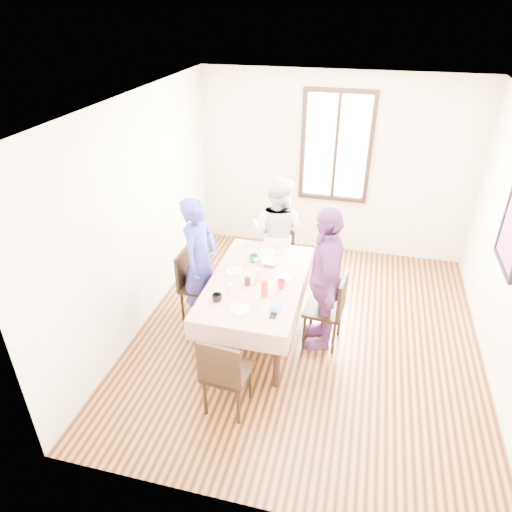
# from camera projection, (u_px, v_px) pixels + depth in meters

# --- Properties ---
(ground) EXTENTS (4.50, 4.50, 0.00)m
(ground) POSITION_uv_depth(u_px,v_px,m) (306.00, 334.00, 5.57)
(ground) COLOR black
(ground) RESTS_ON ground
(back_wall) EXTENTS (4.00, 0.00, 4.00)m
(back_wall) POSITION_uv_depth(u_px,v_px,m) (335.00, 167.00, 6.79)
(back_wall) COLOR beige
(back_wall) RESTS_ON ground
(window_frame) EXTENTS (1.02, 0.06, 1.62)m
(window_frame) POSITION_uv_depth(u_px,v_px,m) (336.00, 147.00, 6.63)
(window_frame) COLOR black
(window_frame) RESTS_ON back_wall
(window_pane) EXTENTS (0.90, 0.02, 1.50)m
(window_pane) POSITION_uv_depth(u_px,v_px,m) (336.00, 147.00, 6.64)
(window_pane) COLOR white
(window_pane) RESTS_ON back_wall
(dining_table) EXTENTS (0.92, 1.69, 0.75)m
(dining_table) POSITION_uv_depth(u_px,v_px,m) (257.00, 308.00, 5.40)
(dining_table) COLOR black
(dining_table) RESTS_ON ground
(tablecloth) EXTENTS (1.04, 1.81, 0.01)m
(tablecloth) POSITION_uv_depth(u_px,v_px,m) (257.00, 280.00, 5.21)
(tablecloth) COLOR #5E1208
(tablecloth) RESTS_ON dining_table
(chair_left) EXTENTS (0.43, 0.43, 0.91)m
(chair_left) POSITION_uv_depth(u_px,v_px,m) (199.00, 286.00, 5.66)
(chair_left) COLOR black
(chair_left) RESTS_ON ground
(chair_right) EXTENTS (0.46, 0.46, 0.91)m
(chair_right) POSITION_uv_depth(u_px,v_px,m) (324.00, 309.00, 5.24)
(chair_right) COLOR black
(chair_right) RESTS_ON ground
(chair_far) EXTENTS (0.45, 0.45, 0.91)m
(chair_far) POSITION_uv_depth(u_px,v_px,m) (277.00, 254.00, 6.34)
(chair_far) COLOR black
(chair_far) RESTS_ON ground
(chair_near) EXTENTS (0.46, 0.46, 0.91)m
(chair_near) POSITION_uv_depth(u_px,v_px,m) (228.00, 371.00, 4.38)
(chair_near) COLOR black
(chair_near) RESTS_ON ground
(person_left) EXTENTS (0.46, 0.63, 1.61)m
(person_left) POSITION_uv_depth(u_px,v_px,m) (199.00, 261.00, 5.48)
(person_left) COLOR #313190
(person_left) RESTS_ON ground
(person_far) EXTENTS (0.88, 0.76, 1.57)m
(person_far) POSITION_uv_depth(u_px,v_px,m) (278.00, 234.00, 6.16)
(person_far) COLOR silver
(person_far) RESTS_ON ground
(person_right) EXTENTS (0.61, 1.07, 1.72)m
(person_right) POSITION_uv_depth(u_px,v_px,m) (324.00, 279.00, 5.05)
(person_right) COLOR #6B3471
(person_right) RESTS_ON ground
(mug_black) EXTENTS (0.14, 0.14, 0.09)m
(mug_black) POSITION_uv_depth(u_px,v_px,m) (217.00, 298.00, 4.83)
(mug_black) COLOR black
(mug_black) RESTS_ON tablecloth
(mug_flag) EXTENTS (0.11, 0.11, 0.09)m
(mug_flag) POSITION_uv_depth(u_px,v_px,m) (281.00, 284.00, 5.05)
(mug_flag) COLOR red
(mug_flag) RESTS_ON tablecloth
(mug_green) EXTENTS (0.15, 0.15, 0.09)m
(mug_green) POSITION_uv_depth(u_px,v_px,m) (254.00, 258.00, 5.54)
(mug_green) COLOR #0C7226
(mug_green) RESTS_ON tablecloth
(serving_bowl) EXTENTS (0.27, 0.27, 0.06)m
(serving_bowl) POSITION_uv_depth(u_px,v_px,m) (270.00, 262.00, 5.50)
(serving_bowl) COLOR white
(serving_bowl) RESTS_ON tablecloth
(juice_carton) EXTENTS (0.06, 0.06, 0.19)m
(juice_carton) POSITION_uv_depth(u_px,v_px,m) (264.00, 288.00, 4.89)
(juice_carton) COLOR red
(juice_carton) RESTS_ON tablecloth
(butter_tub) EXTENTS (0.11, 0.11, 0.05)m
(butter_tub) POSITION_uv_depth(u_px,v_px,m) (276.00, 308.00, 4.70)
(butter_tub) COLOR white
(butter_tub) RESTS_ON tablecloth
(jam_jar) EXTENTS (0.07, 0.07, 0.09)m
(jam_jar) POSITION_uv_depth(u_px,v_px,m) (247.00, 281.00, 5.09)
(jam_jar) COLOR black
(jam_jar) RESTS_ON tablecloth
(drinking_glass) EXTENTS (0.06, 0.06, 0.09)m
(drinking_glass) POSITION_uv_depth(u_px,v_px,m) (231.00, 288.00, 4.99)
(drinking_glass) COLOR silver
(drinking_glass) RESTS_ON tablecloth
(smartphone) EXTENTS (0.07, 0.13, 0.01)m
(smartphone) POSITION_uv_depth(u_px,v_px,m) (273.00, 315.00, 4.64)
(smartphone) COLOR black
(smartphone) RESTS_ON tablecloth
(flower_vase) EXTENTS (0.07, 0.07, 0.15)m
(flower_vase) POSITION_uv_depth(u_px,v_px,m) (259.00, 274.00, 5.18)
(flower_vase) COLOR silver
(flower_vase) RESTS_ON tablecloth
(plate_left) EXTENTS (0.20, 0.20, 0.01)m
(plate_left) POSITION_uv_depth(u_px,v_px,m) (234.00, 271.00, 5.37)
(plate_left) COLOR white
(plate_left) RESTS_ON tablecloth
(plate_right) EXTENTS (0.20, 0.20, 0.01)m
(plate_right) POSITION_uv_depth(u_px,v_px,m) (283.00, 279.00, 5.22)
(plate_right) COLOR white
(plate_right) RESTS_ON tablecloth
(plate_far) EXTENTS (0.20, 0.20, 0.01)m
(plate_far) POSITION_uv_depth(u_px,v_px,m) (268.00, 252.00, 5.76)
(plate_far) COLOR white
(plate_far) RESTS_ON tablecloth
(plate_near) EXTENTS (0.20, 0.20, 0.01)m
(plate_near) POSITION_uv_depth(u_px,v_px,m) (240.00, 310.00, 4.71)
(plate_near) COLOR white
(plate_near) RESTS_ON tablecloth
(butter_lid) EXTENTS (0.12, 0.12, 0.01)m
(butter_lid) POSITION_uv_depth(u_px,v_px,m) (276.00, 305.00, 4.68)
(butter_lid) COLOR blue
(butter_lid) RESTS_ON butter_tub
(flower_bunch) EXTENTS (0.09, 0.09, 0.10)m
(flower_bunch) POSITION_uv_depth(u_px,v_px,m) (259.00, 264.00, 5.12)
(flower_bunch) COLOR yellow
(flower_bunch) RESTS_ON flower_vase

